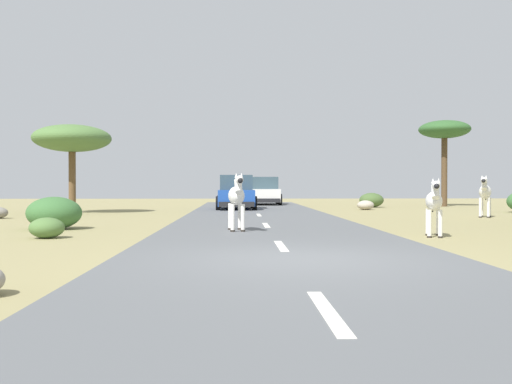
{
  "coord_description": "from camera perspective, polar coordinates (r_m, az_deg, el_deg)",
  "views": [
    {
      "loc": [
        -1.02,
        -9.54,
        1.27
      ],
      "look_at": [
        -0.28,
        13.8,
        1.0
      ],
      "focal_mm": 40.51,
      "sensor_mm": 36.0,
      "label": 1
    }
  ],
  "objects": [
    {
      "name": "zebra_0",
      "position": [
        15.41,
        -1.92,
        -0.45
      ],
      "size": [
        0.54,
        1.64,
        1.54
      ],
      "rotation": [
        0.0,
        0.0,
        3.25
      ],
      "color": "silver",
      "rests_on": "road"
    },
    {
      "name": "lane_markings",
      "position": [
        8.67,
        3.98,
        -7.41
      ],
      "size": [
        0.16,
        56.0,
        0.01
      ],
      "color": "silver",
      "rests_on": "road"
    },
    {
      "name": "zebra_3",
      "position": [
        24.46,
        21.67,
        -0.04
      ],
      "size": [
        1.04,
        1.63,
        1.66
      ],
      "rotation": [
        0.0,
        0.0,
        2.67
      ],
      "color": "silver",
      "rests_on": "ground_plane"
    },
    {
      "name": "bush_0",
      "position": [
        33.71,
        11.33,
        -0.79
      ],
      "size": [
        1.39,
        1.25,
        0.83
      ],
      "primitive_type": "ellipsoid",
      "color": "#425B2D",
      "rests_on": "ground_plane"
    },
    {
      "name": "bush_1",
      "position": [
        17.62,
        -19.31,
        -1.97
      ],
      "size": [
        1.57,
        1.41,
        0.94
      ],
      "primitive_type": "ellipsoid",
      "color": "#386633",
      "rests_on": "ground_plane"
    },
    {
      "name": "car_0",
      "position": [
        36.63,
        0.86,
        0.02
      ],
      "size": [
        2.06,
        4.36,
        1.74
      ],
      "rotation": [
        0.0,
        0.0,
        3.13
      ],
      "color": "white",
      "rests_on": "road"
    },
    {
      "name": "car_1",
      "position": [
        29.82,
        -1.97,
        -0.14
      ],
      "size": [
        2.05,
        4.36,
        1.74
      ],
      "rotation": [
        0.0,
        0.0,
        3.15
      ],
      "color": "#1E479E",
      "rests_on": "road"
    },
    {
      "name": "ground_plane",
      "position": [
        9.68,
        4.29,
        -6.88
      ],
      "size": [
        90.0,
        90.0,
        0.0
      ],
      "primitive_type": "plane",
      "color": "#8E8456"
    },
    {
      "name": "road",
      "position": [
        9.66,
        3.38,
        -6.74
      ],
      "size": [
        6.0,
        64.0,
        0.05
      ],
      "primitive_type": "cube",
      "color": "#56595B",
      "rests_on": "ground_plane"
    },
    {
      "name": "tree_3",
      "position": [
        27.47,
        -17.71,
        5.0
      ],
      "size": [
        3.5,
        3.5,
        4.0
      ],
      "color": "brown",
      "rests_on": "ground_plane"
    },
    {
      "name": "rock_0",
      "position": [
        30.22,
        10.77,
        -1.28
      ],
      "size": [
        0.87,
        0.73,
        0.49
      ],
      "primitive_type": "ellipsoid",
      "color": "#A89E8C",
      "rests_on": "ground_plane"
    },
    {
      "name": "bush_3",
      "position": [
        14.72,
        -19.96,
        -3.35
      ],
      "size": [
        0.83,
        0.75,
        0.5
      ],
      "primitive_type": "ellipsoid",
      "color": "#4C7038",
      "rests_on": "ground_plane"
    },
    {
      "name": "tree_1",
      "position": [
        36.37,
        18.11,
        5.7
      ],
      "size": [
        3.03,
        3.03,
        5.13
      ],
      "color": "#4C3823",
      "rests_on": "ground_plane"
    },
    {
      "name": "zebra_1",
      "position": [
        14.8,
        17.18,
        -0.96
      ],
      "size": [
        0.65,
        1.5,
        1.44
      ],
      "rotation": [
        0.0,
        0.0,
        2.88
      ],
      "color": "silver",
      "rests_on": "ground_plane"
    }
  ]
}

